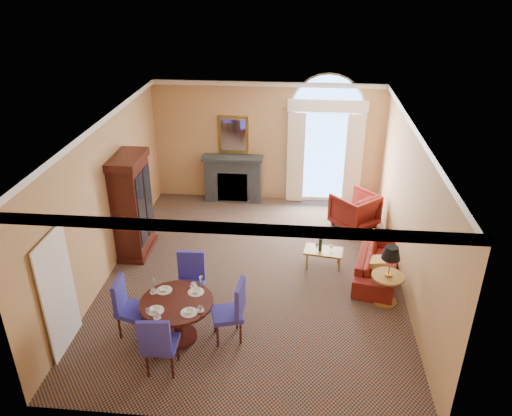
# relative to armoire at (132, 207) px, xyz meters

# --- Properties ---
(ground) EXTENTS (7.50, 7.50, 0.00)m
(ground) POSITION_rel_armoire_xyz_m (2.72, -0.69, -1.10)
(ground) COLOR #121F39
(ground) RESTS_ON ground
(room_envelope) EXTENTS (6.04, 7.52, 3.45)m
(room_envelope) POSITION_rel_armoire_xyz_m (2.69, -0.03, 1.41)
(room_envelope) COLOR tan
(room_envelope) RESTS_ON ground
(armoire) EXTENTS (0.66, 1.16, 2.29)m
(armoire) POSITION_rel_armoire_xyz_m (0.00, 0.00, 0.00)
(armoire) COLOR black
(armoire) RESTS_ON ground
(dining_table) EXTENTS (1.24, 1.24, 0.98)m
(dining_table) POSITION_rel_armoire_xyz_m (1.62, -2.77, -0.52)
(dining_table) COLOR black
(dining_table) RESTS_ON ground
(dining_chair_north) EXTENTS (0.52, 0.54, 1.13)m
(dining_chair_north) POSITION_rel_armoire_xyz_m (1.65, -1.86, -0.46)
(dining_chair_north) COLOR #2B279C
(dining_chair_north) RESTS_ON ground
(dining_chair_south) EXTENTS (0.53, 0.55, 1.13)m
(dining_chair_south) POSITION_rel_armoire_xyz_m (1.53, -3.61, -0.46)
(dining_chair_south) COLOR #2B279C
(dining_chair_south) RESTS_ON ground
(dining_chair_east) EXTENTS (0.62, 0.62, 1.13)m
(dining_chair_east) POSITION_rel_armoire_xyz_m (2.57, -2.67, -0.46)
(dining_chair_east) COLOR #2B279C
(dining_chair_east) RESTS_ON ground
(dining_chair_west) EXTENTS (0.63, 0.63, 1.13)m
(dining_chair_west) POSITION_rel_armoire_xyz_m (0.75, -2.74, -0.46)
(dining_chair_west) COLOR #2B279C
(dining_chair_west) RESTS_ON ground
(sofa) EXTENTS (1.21, 2.12, 0.58)m
(sofa) POSITION_rel_armoire_xyz_m (5.27, -0.50, -0.81)
(sofa) COLOR maroon
(sofa) RESTS_ON ground
(armchair) EXTENTS (1.33, 1.33, 0.87)m
(armchair) POSITION_rel_armoire_xyz_m (4.96, 1.65, -0.67)
(armchair) COLOR maroon
(armchair) RESTS_ON ground
(coffee_table) EXTENTS (0.86, 0.56, 0.78)m
(coffee_table) POSITION_rel_armoire_xyz_m (4.15, -0.27, -0.71)
(coffee_table) COLOR #A47331
(coffee_table) RESTS_ON ground
(side_table) EXTENTS (0.61, 0.61, 1.21)m
(side_table) POSITION_rel_armoire_xyz_m (5.32, -1.40, -0.34)
(side_table) COLOR #A47331
(side_table) RESTS_ON ground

